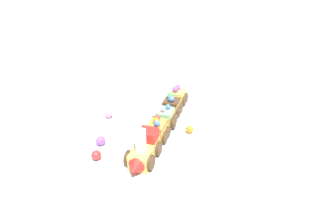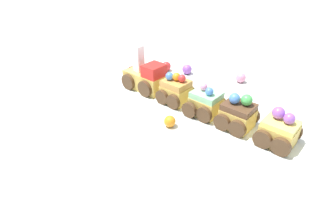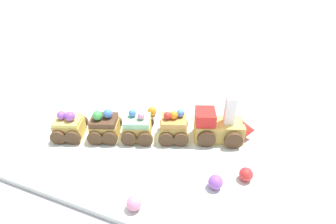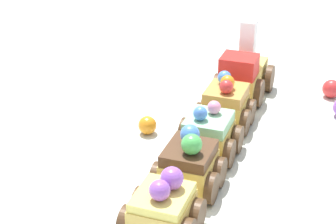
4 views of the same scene
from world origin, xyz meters
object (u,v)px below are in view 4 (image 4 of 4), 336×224
cake_car_mint (208,137)px  cake_car_chocolate (189,167)px  cake_car_caramel (225,107)px  gumball_orange (147,125)px  cake_car_lemon (163,212)px  gumball_red (331,89)px  cake_train_locomotive (244,74)px

cake_car_mint → cake_car_chocolate: bearing=-179.8°
cake_car_caramel → cake_car_mint: (-0.07, -0.03, -0.00)m
cake_car_caramel → gumball_orange: cake_car_caramel is taller
cake_car_mint → cake_car_lemon: 0.15m
gumball_red → cake_car_lemon: bearing=-178.6°
cake_train_locomotive → gumball_red: 0.12m
cake_car_lemon → gumball_red: (0.37, 0.01, -0.01)m
cake_car_mint → cake_car_caramel: bearing=-0.0°
gumball_orange → gumball_red: gumball_red is taller
cake_car_mint → gumball_red: cake_car_mint is taller
cake_car_caramel → cake_car_mint: size_ratio=1.00×
cake_car_mint → cake_car_chocolate: (-0.07, -0.02, 0.00)m
gumball_red → cake_car_mint: bearing=170.1°
gumball_orange → gumball_red: 0.27m
cake_car_mint → cake_car_chocolate: size_ratio=1.00×
cake_car_chocolate → gumball_orange: size_ratio=3.68×
gumball_orange → cake_train_locomotive: bearing=-8.6°
cake_train_locomotive → cake_car_caramel: 0.10m
cake_car_mint → gumball_red: size_ratio=3.27×
cake_car_caramel → cake_car_chocolate: cake_car_chocolate is taller
cake_train_locomotive → cake_car_mint: bearing=180.0°
cake_car_chocolate → cake_car_mint: bearing=0.2°
cake_train_locomotive → cake_car_chocolate: 0.25m
gumball_red → gumball_orange: bearing=152.1°
cake_car_lemon → gumball_orange: bearing=25.8°
cake_car_caramel → cake_car_lemon: 0.23m
cake_car_mint → gumball_orange: bearing=73.5°
cake_car_mint → cake_car_lemon: size_ratio=1.00×
cake_car_chocolate → cake_car_lemon: (-0.07, -0.03, -0.00)m
gumball_orange → cake_car_chocolate: bearing=-119.2°
cake_train_locomotive → cake_car_lemon: size_ratio=1.66×
cake_car_mint → cake_car_chocolate: cake_car_chocolate is taller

